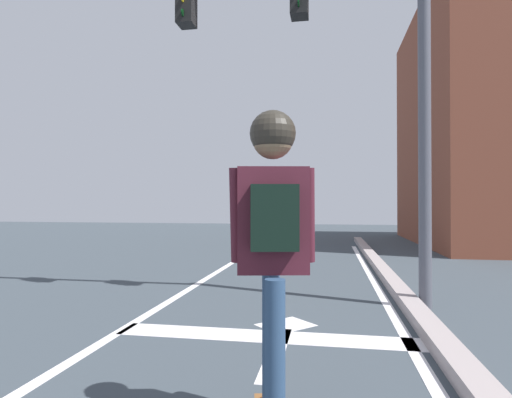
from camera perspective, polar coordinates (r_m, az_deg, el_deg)
The scene contains 8 objects.
lane_line_center at distance 4.27m, azimuth -22.36°, elevation -18.85°, with size 0.12×20.00×0.01m, color silver.
lane_line_curbside at distance 3.76m, azimuth 22.49°, elevation -21.43°, with size 0.12×20.00×0.01m, color silver.
stop_bar at distance 4.44m, azimuth 1.41°, elevation -18.20°, with size 3.07×0.40×0.01m, color silver.
lane_arrow_stem at distance 4.02m, azimuth 2.77°, elevation -20.10°, with size 0.16×1.40×0.01m, color silver.
lane_arrow_head at distance 4.82m, azimuth 4.08°, elevation -16.75°, with size 0.56×0.44×0.01m, color silver.
curb_strip at distance 3.80m, azimuth 26.41°, elevation -20.13°, with size 0.24×24.00×0.14m, color #9E9291.
skater at distance 2.41m, azimuth 2.32°, elevation -2.96°, with size 0.49×0.65×1.81m.
traffic_signal_mast at distance 6.08m, azimuth 8.55°, elevation 20.20°, with size 4.92×0.34×4.83m.
Camera 1 is at (2.43, 2.57, 1.34)m, focal length 29.33 mm.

